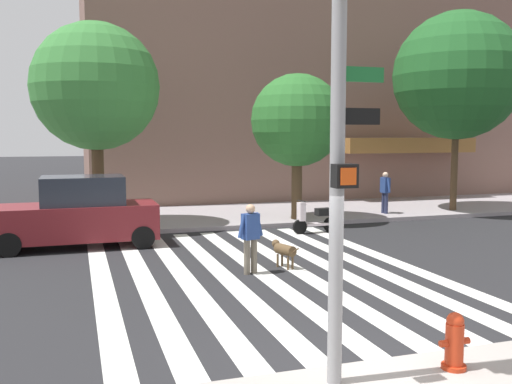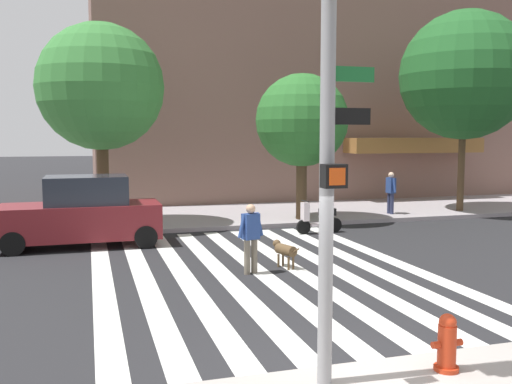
{
  "view_description": "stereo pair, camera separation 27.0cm",
  "coord_description": "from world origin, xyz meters",
  "px_view_note": "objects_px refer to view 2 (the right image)",
  "views": [
    {
      "loc": [
        -3.7,
        -6.65,
        3.22
      ],
      "look_at": [
        0.18,
        5.44,
        1.95
      ],
      "focal_mm": 39.66,
      "sensor_mm": 36.0,
      "label": 1
    },
    {
      "loc": [
        -3.45,
        -6.73,
        3.22
      ],
      "look_at": [
        0.18,
        5.44,
        1.95
      ],
      "focal_mm": 39.66,
      "sensor_mm": 36.0,
      "label": 2
    }
  ],
  "objects_px": {
    "parked_car_behind_first": "(83,213)",
    "dog_on_leash": "(284,250)",
    "fire_hydrant": "(447,343)",
    "pedestrian_bystander": "(391,190)",
    "traffic_light_pole": "(330,110)",
    "street_tree_further": "(465,76)",
    "parked_scooter": "(319,219)",
    "pedestrian_dog_walker": "(251,235)",
    "street_tree_middle": "(302,121)",
    "street_tree_nearest": "(101,87)"
  },
  "relations": [
    {
      "from": "traffic_light_pole",
      "to": "pedestrian_bystander",
      "type": "distance_m",
      "value": 16.13
    },
    {
      "from": "traffic_light_pole",
      "to": "dog_on_leash",
      "type": "height_order",
      "value": "traffic_light_pole"
    },
    {
      "from": "fire_hydrant",
      "to": "street_tree_further",
      "type": "distance_m",
      "value": 17.65
    },
    {
      "from": "parked_scooter",
      "to": "street_tree_nearest",
      "type": "bearing_deg",
      "value": 157.54
    },
    {
      "from": "street_tree_middle",
      "to": "street_tree_further",
      "type": "bearing_deg",
      "value": 2.59
    },
    {
      "from": "fire_hydrant",
      "to": "pedestrian_bystander",
      "type": "relative_size",
      "value": 0.47
    },
    {
      "from": "fire_hydrant",
      "to": "pedestrian_bystander",
      "type": "distance_m",
      "value": 15.17
    },
    {
      "from": "street_tree_middle",
      "to": "pedestrian_dog_walker",
      "type": "xyz_separation_m",
      "value": [
        -3.92,
        -6.87,
        -2.82
      ]
    },
    {
      "from": "traffic_light_pole",
      "to": "dog_on_leash",
      "type": "xyz_separation_m",
      "value": [
        1.78,
        6.6,
        -3.08
      ]
    },
    {
      "from": "traffic_light_pole",
      "to": "parked_scooter",
      "type": "bearing_deg",
      "value": 67.51
    },
    {
      "from": "traffic_light_pole",
      "to": "parked_scooter",
      "type": "xyz_separation_m",
      "value": [
        4.52,
        10.91,
        -3.04
      ]
    },
    {
      "from": "traffic_light_pole",
      "to": "street_tree_further",
      "type": "distance_m",
      "value": 18.04
    },
    {
      "from": "traffic_light_pole",
      "to": "street_tree_further",
      "type": "xyz_separation_m",
      "value": [
        11.83,
        13.46,
        2.09
      ]
    },
    {
      "from": "fire_hydrant",
      "to": "street_tree_further",
      "type": "relative_size",
      "value": 0.1
    },
    {
      "from": "traffic_light_pole",
      "to": "parked_scooter",
      "type": "relative_size",
      "value": 3.55
    },
    {
      "from": "dog_on_leash",
      "to": "pedestrian_bystander",
      "type": "xyz_separation_m",
      "value": [
        6.83,
        6.82,
        0.63
      ]
    },
    {
      "from": "parked_car_behind_first",
      "to": "street_tree_middle",
      "type": "relative_size",
      "value": 0.85
    },
    {
      "from": "street_tree_nearest",
      "to": "street_tree_middle",
      "type": "height_order",
      "value": "street_tree_nearest"
    },
    {
      "from": "fire_hydrant",
      "to": "pedestrian_bystander",
      "type": "xyz_separation_m",
      "value": [
        6.93,
        13.48,
        0.56
      ]
    },
    {
      "from": "parked_car_behind_first",
      "to": "street_tree_nearest",
      "type": "distance_m",
      "value": 4.87
    },
    {
      "from": "street_tree_nearest",
      "to": "pedestrian_bystander",
      "type": "relative_size",
      "value": 4.16
    },
    {
      "from": "street_tree_middle",
      "to": "parked_car_behind_first",
      "type": "bearing_deg",
      "value": -163.27
    },
    {
      "from": "parked_scooter",
      "to": "pedestrian_bystander",
      "type": "relative_size",
      "value": 1.0
    },
    {
      "from": "pedestrian_dog_walker",
      "to": "parked_car_behind_first",
      "type": "bearing_deg",
      "value": 129.6
    },
    {
      "from": "traffic_light_pole",
      "to": "street_tree_nearest",
      "type": "xyz_separation_m",
      "value": [
        -2.27,
        13.71,
        1.3
      ]
    },
    {
      "from": "traffic_light_pole",
      "to": "street_tree_nearest",
      "type": "relative_size",
      "value": 0.85
    },
    {
      "from": "street_tree_further",
      "to": "dog_on_leash",
      "type": "relative_size",
      "value": 8.4
    },
    {
      "from": "parked_scooter",
      "to": "pedestrian_dog_walker",
      "type": "distance_m",
      "value": 5.95
    },
    {
      "from": "street_tree_nearest",
      "to": "street_tree_further",
      "type": "distance_m",
      "value": 14.12
    },
    {
      "from": "parked_car_behind_first",
      "to": "dog_on_leash",
      "type": "height_order",
      "value": "parked_car_behind_first"
    },
    {
      "from": "parked_scooter",
      "to": "dog_on_leash",
      "type": "relative_size",
      "value": 1.71
    },
    {
      "from": "parked_scooter",
      "to": "street_tree_nearest",
      "type": "xyz_separation_m",
      "value": [
        -6.79,
        2.8,
        4.35
      ]
    },
    {
      "from": "street_tree_middle",
      "to": "pedestrian_dog_walker",
      "type": "height_order",
      "value": "street_tree_middle"
    },
    {
      "from": "street_tree_middle",
      "to": "dog_on_leash",
      "type": "relative_size",
      "value": 5.55
    },
    {
      "from": "traffic_light_pole",
      "to": "parked_car_behind_first",
      "type": "height_order",
      "value": "traffic_light_pole"
    },
    {
      "from": "parked_car_behind_first",
      "to": "parked_scooter",
      "type": "relative_size",
      "value": 2.75
    },
    {
      "from": "traffic_light_pole",
      "to": "fire_hydrant",
      "type": "xyz_separation_m",
      "value": [
        1.68,
        -0.06,
        -3.0
      ]
    },
    {
      "from": "parked_scooter",
      "to": "street_tree_further",
      "type": "height_order",
      "value": "street_tree_further"
    },
    {
      "from": "street_tree_further",
      "to": "pedestrian_dog_walker",
      "type": "bearing_deg",
      "value": -146.83
    },
    {
      "from": "fire_hydrant",
      "to": "parked_scooter",
      "type": "height_order",
      "value": "parked_scooter"
    },
    {
      "from": "parked_scooter",
      "to": "street_tree_middle",
      "type": "xyz_separation_m",
      "value": [
        0.23,
        2.23,
        3.27
      ]
    },
    {
      "from": "parked_car_behind_first",
      "to": "street_tree_further",
      "type": "relative_size",
      "value": 0.56
    },
    {
      "from": "street_tree_nearest",
      "to": "dog_on_leash",
      "type": "bearing_deg",
      "value": -60.35
    },
    {
      "from": "parked_car_behind_first",
      "to": "street_tree_nearest",
      "type": "relative_size",
      "value": 0.66
    },
    {
      "from": "parked_scooter",
      "to": "fire_hydrant",
      "type": "bearing_deg",
      "value": -104.52
    },
    {
      "from": "fire_hydrant",
      "to": "dog_on_leash",
      "type": "height_order",
      "value": "fire_hydrant"
    },
    {
      "from": "parked_scooter",
      "to": "pedestrian_dog_walker",
      "type": "xyz_separation_m",
      "value": [
        -3.69,
        -4.64,
        0.45
      ]
    },
    {
      "from": "street_tree_nearest",
      "to": "pedestrian_dog_walker",
      "type": "xyz_separation_m",
      "value": [
        3.1,
        -7.45,
        -3.9
      ]
    },
    {
      "from": "street_tree_nearest",
      "to": "pedestrian_bystander",
      "type": "distance_m",
      "value": 11.51
    },
    {
      "from": "traffic_light_pole",
      "to": "street_tree_nearest",
      "type": "distance_m",
      "value": 13.96
    }
  ]
}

